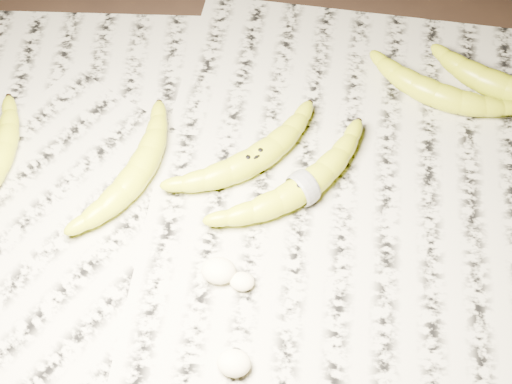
# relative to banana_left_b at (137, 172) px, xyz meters

# --- Properties ---
(ground) EXTENTS (3.00, 3.00, 0.00)m
(ground) POSITION_rel_banana_left_b_xyz_m (0.17, -0.04, -0.03)
(ground) COLOR black
(ground) RESTS_ON ground
(newspaper_patch) EXTENTS (0.90, 0.70, 0.01)m
(newspaper_patch) POSITION_rel_banana_left_b_xyz_m (0.14, -0.01, -0.02)
(newspaper_patch) COLOR #B8B59E
(newspaper_patch) RESTS_ON ground
(banana_left_b) EXTENTS (0.11, 0.19, 0.03)m
(banana_left_b) POSITION_rel_banana_left_b_xyz_m (0.00, 0.00, 0.00)
(banana_left_b) COLOR #BAC218
(banana_left_b) RESTS_ON newspaper_patch
(banana_center) EXTENTS (0.17, 0.16, 0.03)m
(banana_center) POSITION_rel_banana_left_b_xyz_m (0.13, 0.03, -0.00)
(banana_center) COLOR #BAC218
(banana_center) RESTS_ON newspaper_patch
(banana_taped) EXTENTS (0.18, 0.18, 0.03)m
(banana_taped) POSITION_rel_banana_left_b_xyz_m (0.19, 0.00, -0.00)
(banana_taped) COLOR #BAC218
(banana_taped) RESTS_ON newspaper_patch
(banana_upper_a) EXTENTS (0.18, 0.11, 0.03)m
(banana_upper_a) POSITION_rel_banana_left_b_xyz_m (0.35, 0.17, -0.00)
(banana_upper_a) COLOR #BAC218
(banana_upper_a) RESTS_ON newspaper_patch
(banana_upper_b) EXTENTS (0.19, 0.11, 0.04)m
(banana_upper_b) POSITION_rel_banana_left_b_xyz_m (0.44, 0.18, 0.00)
(banana_upper_b) COLOR #BAC218
(banana_upper_b) RESTS_ON newspaper_patch
(measuring_tape) EXTENTS (0.03, 0.03, 0.04)m
(measuring_tape) POSITION_rel_banana_left_b_xyz_m (0.19, 0.00, -0.00)
(measuring_tape) COLOR white
(measuring_tape) RESTS_ON newspaper_patch
(flesh_chunk_a) EXTENTS (0.04, 0.03, 0.02)m
(flesh_chunk_a) POSITION_rel_banana_left_b_xyz_m (0.11, -0.11, -0.01)
(flesh_chunk_a) COLOR #F8F0C0
(flesh_chunk_a) RESTS_ON newspaper_patch
(flesh_chunk_b) EXTENTS (0.03, 0.03, 0.02)m
(flesh_chunk_b) POSITION_rel_banana_left_b_xyz_m (0.14, -0.21, -0.01)
(flesh_chunk_b) COLOR #F8F0C0
(flesh_chunk_b) RESTS_ON newspaper_patch
(flesh_chunk_c) EXTENTS (0.03, 0.02, 0.02)m
(flesh_chunk_c) POSITION_rel_banana_left_b_xyz_m (0.14, -0.12, -0.01)
(flesh_chunk_c) COLOR #F8F0C0
(flesh_chunk_c) RESTS_ON newspaper_patch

